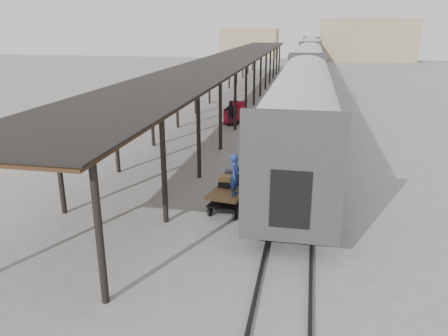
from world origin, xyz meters
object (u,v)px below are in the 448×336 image
baggage_cart (231,193)px  pedestrian (231,113)px  luggage_tug (235,113)px  porter (235,175)px

baggage_cart → pedestrian: (-2.64, 14.46, 0.27)m
baggage_cart → luggage_tug: luggage_tug is taller
porter → pedestrian: 15.40m
baggage_cart → porter: bearing=-58.6°
porter → baggage_cart: bearing=26.5°
luggage_tug → pedestrian: size_ratio=1.04×
baggage_cart → pedestrian: bearing=110.8°
luggage_tug → porter: porter is taller
porter → pedestrian: size_ratio=0.87×
baggage_cart → pedestrian: pedestrian is taller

